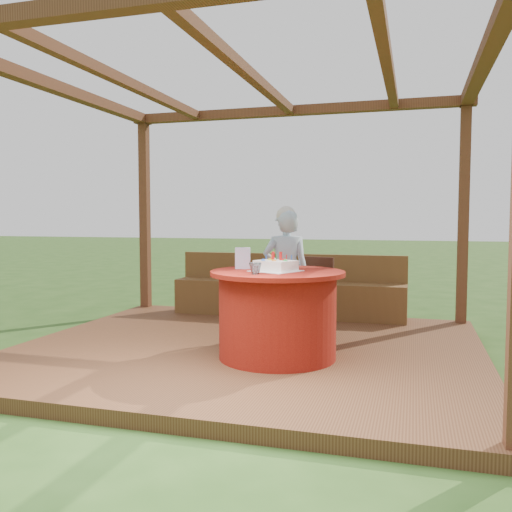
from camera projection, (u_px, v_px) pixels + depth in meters
The scene contains 10 objects.
ground at pixel (249, 357), 5.41m from camera, with size 60.00×60.00×0.00m, color #284C19.
deck at pixel (249, 351), 5.41m from camera, with size 4.50×4.00×0.12m, color brown.
pergola at pixel (249, 113), 5.25m from camera, with size 4.50×4.00×2.72m.
bench at pixel (288, 296), 7.03m from camera, with size 3.00×0.42×0.80m.
table at pixel (277, 314), 4.91m from camera, with size 1.21×1.21×0.79m.
chair at pixel (313, 293), 5.91m from camera, with size 0.47×0.47×0.84m.
elderly_woman at pixel (286, 271), 5.79m from camera, with size 0.57×0.46×1.40m.
birthday_cake at pixel (276, 266), 4.84m from camera, with size 0.49×0.49×0.17m.
gift_bag at pixel (243, 258), 5.08m from camera, with size 0.14×0.09×0.20m, color #ED99CD.
drinking_glass at pixel (255, 268), 4.58m from camera, with size 0.11×0.11×0.10m, color silver.
Camera 1 is at (1.57, -5.10, 1.39)m, focal length 38.00 mm.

